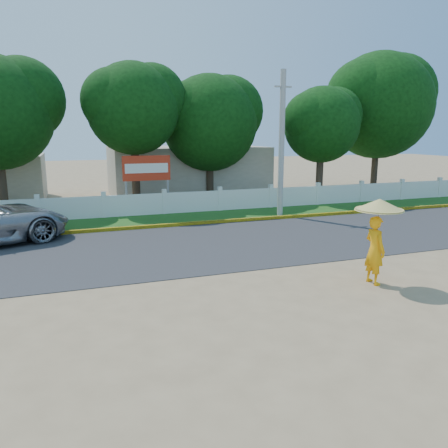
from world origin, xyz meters
The scene contains 10 objects.
ground centered at (0.00, 0.00, 0.00)m, with size 120.00×120.00×0.00m, color #9E8460.
road centered at (0.00, 4.50, 0.01)m, with size 60.00×7.00×0.02m, color #38383A.
grass_verge centered at (0.00, 9.75, 0.01)m, with size 60.00×3.50×0.03m, color #2D601E.
curb centered at (0.00, 8.05, 0.08)m, with size 40.00×0.18×0.16m, color yellow.
fence centered at (0.00, 11.20, 0.55)m, with size 40.00×0.10×1.10m, color silver.
building_near centered at (3.00, 18.00, 1.60)m, with size 10.00×6.00×3.20m, color #B7AD99.
utility_pole centered at (5.40, 8.85, 3.53)m, with size 0.28×0.28×7.07m, color #9C9C9A.
monk_with_parasol centered at (3.32, -1.12, 1.55)m, with size 1.31×1.31×2.38m.
billboard centered at (-0.67, 12.30, 2.14)m, with size 2.50×0.13×2.95m.
tree_row centered at (2.83, 14.18, 5.18)m, with size 36.17×7.77×9.45m.
Camera 1 is at (-4.46, -10.66, 4.11)m, focal length 35.00 mm.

